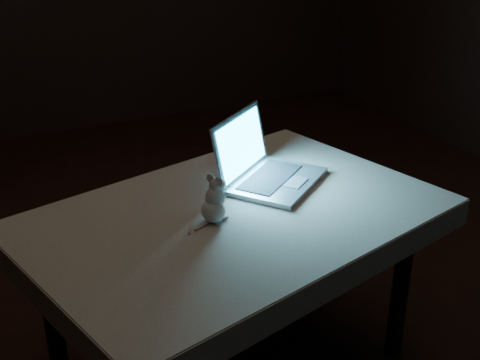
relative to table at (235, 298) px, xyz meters
name	(u,v)px	position (x,y,z in m)	size (l,w,h in m)	color
floor	(215,311)	(0.08, 0.38, -0.33)	(5.00, 5.00, 0.00)	black
table	(235,298)	(0.00, 0.00, 0.00)	(1.24, 0.80, 0.67)	black
tablecloth	(229,217)	(0.00, 0.05, 0.29)	(1.34, 0.89, 0.09)	beige
laptop	(278,153)	(0.23, 0.13, 0.46)	(0.35, 0.31, 0.24)	#A4A5A9
plush_mouse	(213,199)	(-0.09, -0.03, 0.42)	(0.11, 0.11, 0.15)	white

